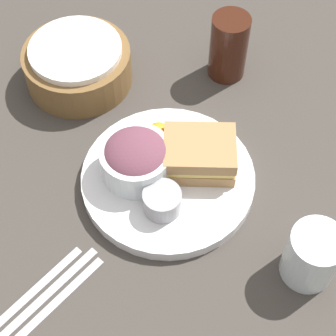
% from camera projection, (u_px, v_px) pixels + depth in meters
% --- Properties ---
extents(ground_plane, '(4.00, 4.00, 0.00)m').
position_uv_depth(ground_plane, '(168.00, 183.00, 0.91)').
color(ground_plane, '#3D3833').
extents(plate, '(0.28, 0.28, 0.02)m').
position_uv_depth(plate, '(168.00, 179.00, 0.90)').
color(plate, silver).
rests_on(plate, ground_plane).
extents(sandwich, '(0.14, 0.13, 0.05)m').
position_uv_depth(sandwich, '(200.00, 156.00, 0.87)').
color(sandwich, '#A37A4C').
rests_on(sandwich, plate).
extents(salad_bowl, '(0.11, 0.11, 0.07)m').
position_uv_depth(salad_bowl, '(136.00, 158.00, 0.86)').
color(salad_bowl, white).
rests_on(salad_bowl, plate).
extents(dressing_cup, '(0.06, 0.06, 0.04)m').
position_uv_depth(dressing_cup, '(162.00, 201.00, 0.84)').
color(dressing_cup, '#99999E').
rests_on(dressing_cup, plate).
extents(orange_wedge, '(0.04, 0.04, 0.04)m').
position_uv_depth(orange_wedge, '(158.00, 135.00, 0.91)').
color(orange_wedge, orange).
rests_on(orange_wedge, plate).
extents(drink_glass, '(0.07, 0.07, 0.12)m').
position_uv_depth(drink_glass, '(229.00, 47.00, 0.99)').
color(drink_glass, '#38190F').
rests_on(drink_glass, ground_plane).
extents(bread_basket, '(0.19, 0.19, 0.08)m').
position_uv_depth(bread_basket, '(78.00, 64.00, 1.00)').
color(bread_basket, brown).
rests_on(bread_basket, ground_plane).
extents(fork, '(0.18, 0.09, 0.01)m').
position_uv_depth(fork, '(51.00, 307.00, 0.79)').
color(fork, '#B2B2B7').
rests_on(fork, ground_plane).
extents(knife, '(0.19, 0.10, 0.01)m').
position_uv_depth(knife, '(43.00, 298.00, 0.79)').
color(knife, '#B2B2B7').
rests_on(knife, ground_plane).
extents(spoon, '(0.16, 0.08, 0.01)m').
position_uv_depth(spoon, '(35.00, 290.00, 0.80)').
color(spoon, '#B2B2B7').
rests_on(spoon, ground_plane).
extents(water_glass, '(0.08, 0.08, 0.09)m').
position_uv_depth(water_glass, '(312.00, 256.00, 0.78)').
color(water_glass, silver).
rests_on(water_glass, ground_plane).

